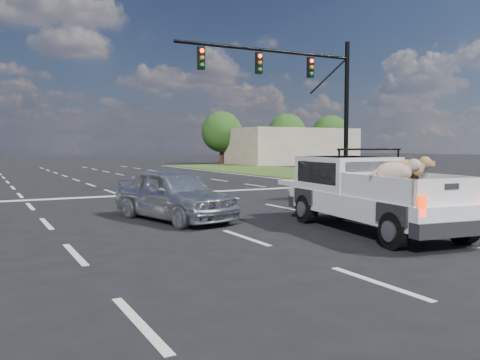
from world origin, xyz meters
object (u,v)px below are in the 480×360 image
object	(u,v)px
black_coupe	(377,182)
silver_sedan	(174,194)
traffic_signal	(307,86)
pickup_truck	(369,192)

from	to	relation	value
black_coupe	silver_sedan	bearing A→B (deg)	166.31
traffic_signal	black_coupe	size ratio (longest dim) A/B	1.78
pickup_truck	traffic_signal	bearing A→B (deg)	68.45
silver_sedan	black_coupe	distance (m)	7.20
black_coupe	traffic_signal	bearing A→B (deg)	57.99
pickup_truck	black_coupe	world-z (taller)	pickup_truck
traffic_signal	silver_sedan	size ratio (longest dim) A/B	2.28
silver_sedan	black_coupe	size ratio (longest dim) A/B	0.78
silver_sedan	black_coupe	world-z (taller)	black_coupe
silver_sedan	pickup_truck	bearing A→B (deg)	-60.75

